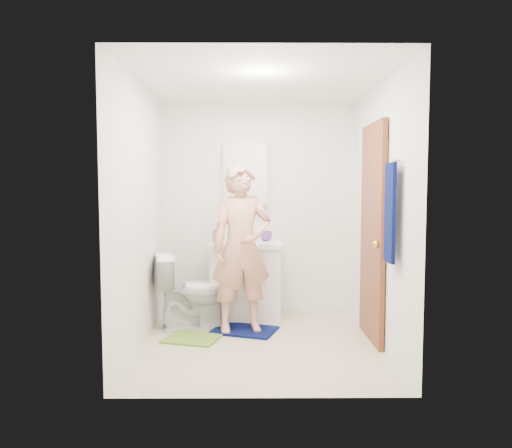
{
  "coord_description": "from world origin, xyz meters",
  "views": [
    {
      "loc": [
        -0.07,
        -4.55,
        1.46
      ],
      "look_at": [
        -0.04,
        0.25,
        1.1
      ],
      "focal_mm": 35.0,
      "sensor_mm": 36.0,
      "label": 1
    }
  ],
  "objects_px": {
    "vanity_cabinet": "(246,282)",
    "toothbrush_cup": "(266,236)",
    "medicine_cabinet": "(246,174)",
    "soap_dispenser": "(218,233)",
    "toilet": "(194,291)",
    "man": "(242,248)",
    "towel": "(390,213)"
  },
  "relations": [
    {
      "from": "vanity_cabinet",
      "to": "toothbrush_cup",
      "type": "height_order",
      "value": "toothbrush_cup"
    },
    {
      "from": "medicine_cabinet",
      "to": "soap_dispenser",
      "type": "distance_m",
      "value": 0.77
    },
    {
      "from": "toilet",
      "to": "man",
      "type": "bearing_deg",
      "value": -122.99
    },
    {
      "from": "medicine_cabinet",
      "to": "toothbrush_cup",
      "type": "height_order",
      "value": "medicine_cabinet"
    },
    {
      "from": "soap_dispenser",
      "to": "toothbrush_cup",
      "type": "height_order",
      "value": "soap_dispenser"
    },
    {
      "from": "toilet",
      "to": "man",
      "type": "height_order",
      "value": "man"
    },
    {
      "from": "towel",
      "to": "soap_dispenser",
      "type": "relative_size",
      "value": 3.76
    },
    {
      "from": "towel",
      "to": "vanity_cabinet",
      "type": "bearing_deg",
      "value": 128.47
    },
    {
      "from": "vanity_cabinet",
      "to": "toilet",
      "type": "xyz_separation_m",
      "value": [
        -0.53,
        -0.37,
        -0.01
      ]
    },
    {
      "from": "medicine_cabinet",
      "to": "man",
      "type": "bearing_deg",
      "value": -92.23
    },
    {
      "from": "towel",
      "to": "man",
      "type": "relative_size",
      "value": 0.48
    },
    {
      "from": "toothbrush_cup",
      "to": "towel",
      "type": "bearing_deg",
      "value": -59.03
    },
    {
      "from": "vanity_cabinet",
      "to": "toothbrush_cup",
      "type": "bearing_deg",
      "value": 22.93
    },
    {
      "from": "soap_dispenser",
      "to": "toothbrush_cup",
      "type": "relative_size",
      "value": 1.57
    },
    {
      "from": "vanity_cabinet",
      "to": "soap_dispenser",
      "type": "height_order",
      "value": "soap_dispenser"
    },
    {
      "from": "vanity_cabinet",
      "to": "medicine_cabinet",
      "type": "bearing_deg",
      "value": 90.0
    },
    {
      "from": "vanity_cabinet",
      "to": "man",
      "type": "height_order",
      "value": "man"
    },
    {
      "from": "man",
      "to": "medicine_cabinet",
      "type": "bearing_deg",
      "value": 74.15
    },
    {
      "from": "medicine_cabinet",
      "to": "towel",
      "type": "xyz_separation_m",
      "value": [
        1.18,
        -1.71,
        -0.35
      ]
    },
    {
      "from": "soap_dispenser",
      "to": "toothbrush_cup",
      "type": "xyz_separation_m",
      "value": [
        0.53,
        0.16,
        -0.05
      ]
    },
    {
      "from": "towel",
      "to": "toothbrush_cup",
      "type": "xyz_separation_m",
      "value": [
        -0.95,
        1.58,
        -0.35
      ]
    },
    {
      "from": "vanity_cabinet",
      "to": "soap_dispenser",
      "type": "xyz_separation_m",
      "value": [
        -0.3,
        -0.06,
        0.56
      ]
    },
    {
      "from": "towel",
      "to": "toothbrush_cup",
      "type": "relative_size",
      "value": 5.91
    },
    {
      "from": "medicine_cabinet",
      "to": "toilet",
      "type": "relative_size",
      "value": 0.91
    },
    {
      "from": "toothbrush_cup",
      "to": "man",
      "type": "xyz_separation_m",
      "value": [
        -0.26,
        -0.65,
        -0.05
      ]
    },
    {
      "from": "vanity_cabinet",
      "to": "towel",
      "type": "distance_m",
      "value": 2.08
    },
    {
      "from": "soap_dispenser",
      "to": "toothbrush_cup",
      "type": "distance_m",
      "value": 0.56
    },
    {
      "from": "soap_dispenser",
      "to": "man",
      "type": "relative_size",
      "value": 0.13
    },
    {
      "from": "medicine_cabinet",
      "to": "toothbrush_cup",
      "type": "xyz_separation_m",
      "value": [
        0.23,
        -0.13,
        -0.7
      ]
    },
    {
      "from": "toothbrush_cup",
      "to": "soap_dispenser",
      "type": "bearing_deg",
      "value": -163.08
    },
    {
      "from": "towel",
      "to": "toilet",
      "type": "relative_size",
      "value": 1.03
    },
    {
      "from": "man",
      "to": "toothbrush_cup",
      "type": "bearing_deg",
      "value": 54.67
    }
  ]
}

